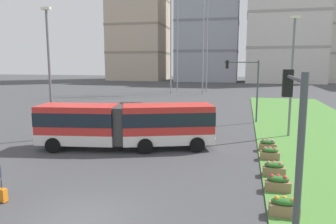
% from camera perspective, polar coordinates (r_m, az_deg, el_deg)
% --- Properties ---
extents(ground_plane, '(260.00, 260.00, 0.00)m').
position_cam_1_polar(ground_plane, '(13.12, -15.08, -17.94)').
color(ground_plane, '#424244').
extents(articulated_bus, '(11.94, 5.33, 3.00)m').
position_cam_1_polar(articulated_bus, '(22.09, -7.41, -2.23)').
color(articulated_bus, red).
rests_on(articulated_bus, ground).
extents(car_grey_wagon, '(4.50, 2.24, 1.58)m').
position_cam_1_polar(car_grey_wagon, '(34.66, -6.69, 0.25)').
color(car_grey_wagon, slate).
rests_on(car_grey_wagon, ground).
extents(rolling_suitcase, '(0.39, 0.29, 0.97)m').
position_cam_1_polar(rolling_suitcase, '(15.61, -27.26, -12.95)').
color(rolling_suitcase, orange).
rests_on(rolling_suitcase, ground).
extents(flower_planter_0, '(1.10, 0.56, 0.74)m').
position_cam_1_polar(flower_planter_0, '(13.47, 19.89, -15.43)').
color(flower_planter_0, '#937051').
rests_on(flower_planter_0, grass_median).
extents(flower_planter_1, '(1.10, 0.56, 0.74)m').
position_cam_1_polar(flower_planter_1, '(15.76, 18.88, -11.79)').
color(flower_planter_1, '#937051').
rests_on(flower_planter_1, grass_median).
extents(flower_planter_2, '(1.10, 0.56, 0.74)m').
position_cam_1_polar(flower_planter_2, '(17.68, 18.26, -9.50)').
color(flower_planter_2, '#937051').
rests_on(flower_planter_2, grass_median).
extents(flower_planter_3, '(1.10, 0.56, 0.74)m').
position_cam_1_polar(flower_planter_3, '(20.47, 17.59, -6.98)').
color(flower_planter_3, '#937051').
rests_on(flower_planter_3, grass_median).
extents(flower_planter_4, '(1.10, 0.56, 0.74)m').
position_cam_1_polar(flower_planter_4, '(22.45, 17.23, -5.59)').
color(flower_planter_4, '#937051').
rests_on(flower_planter_4, grass_median).
extents(traffic_light_far_right, '(3.34, 0.28, 6.07)m').
position_cam_1_polar(traffic_light_far_right, '(32.28, 13.76, 5.47)').
color(traffic_light_far_right, '#474C51').
rests_on(traffic_light_far_right, ground).
extents(traffic_light_near_right, '(0.28, 3.16, 5.63)m').
position_cam_1_polar(traffic_light_near_right, '(8.58, 21.32, -5.10)').
color(traffic_light_near_right, '#474C51').
rests_on(traffic_light_near_right, ground).
extents(streetlight_left, '(0.70, 0.28, 9.83)m').
position_cam_1_polar(streetlight_left, '(25.87, -20.27, 7.17)').
color(streetlight_left, slate).
rests_on(streetlight_left, ground).
extents(streetlight_median, '(0.70, 0.28, 9.33)m').
position_cam_1_polar(streetlight_median, '(26.82, 21.09, 6.62)').
color(streetlight_median, slate).
rests_on(streetlight_median, ground).
extents(apartment_tower_west, '(18.18, 17.83, 53.23)m').
position_cam_1_polar(apartment_tower_west, '(115.19, -5.22, 19.09)').
color(apartment_tower_west, '#C6B299').
rests_on(apartment_tower_west, ground).
extents(apartment_tower_westcentre, '(19.21, 16.59, 36.21)m').
position_cam_1_polar(apartment_tower_westcentre, '(106.75, 7.13, 15.26)').
color(apartment_tower_westcentre, '#9EA3AD').
rests_on(apartment_tower_westcentre, ground).
extents(apartment_tower_centre, '(22.03, 15.79, 39.06)m').
position_cam_1_polar(apartment_tower_centre, '(104.00, 20.13, 15.78)').
color(apartment_tower_centre, silver).
rests_on(apartment_tower_centre, ground).
extents(apartment_tower_eastcentre, '(19.48, 14.22, 40.90)m').
position_cam_1_polar(apartment_tower_eastcentre, '(109.94, 24.78, 15.59)').
color(apartment_tower_eastcentre, silver).
rests_on(apartment_tower_eastcentre, ground).
extents(transmission_pylon, '(9.00, 6.24, 28.47)m').
position_cam_1_polar(transmission_pylon, '(63.82, 3.90, 17.55)').
color(transmission_pylon, gray).
rests_on(transmission_pylon, ground).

